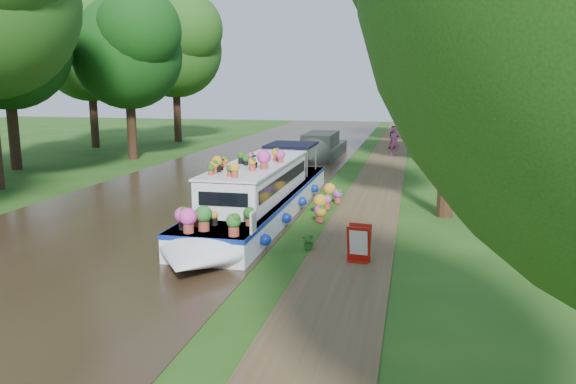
{
  "coord_description": "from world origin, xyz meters",
  "views": [
    {
      "loc": [
        2.68,
        -16.18,
        4.44
      ],
      "look_at": [
        -0.85,
        -0.46,
        1.3
      ],
      "focal_mm": 35.0,
      "sensor_mm": 36.0,
      "label": 1
    }
  ],
  "objects": [
    {
      "name": "canal_water",
      "position": [
        -6.0,
        0.0,
        0.01
      ],
      "size": [
        10.0,
        100.0,
        0.02
      ],
      "primitive_type": "cube",
      "color": "black",
      "rests_on": "ground"
    },
    {
      "name": "ground",
      "position": [
        0.0,
        0.0,
        0.0
      ],
      "size": [
        100.0,
        100.0,
        0.0
      ],
      "primitive_type": "plane",
      "color": "#1D4411",
      "rests_on": "ground"
    },
    {
      "name": "tree_near_overhang",
      "position": [
        3.79,
        3.06,
        6.6
      ],
      "size": [
        5.52,
        5.28,
        8.99
      ],
      "color": "black",
      "rests_on": "ground"
    },
    {
      "name": "towpath",
      "position": [
        1.2,
        0.0,
        0.01
      ],
      "size": [
        2.2,
        100.0,
        0.03
      ],
      "primitive_type": "cube",
      "color": "#483822",
      "rests_on": "ground"
    },
    {
      "name": "tree_near_mid",
      "position": [
        4.48,
        15.08,
        6.44
      ],
      "size": [
        6.9,
        6.6,
        9.4
      ],
      "color": "black",
      "rests_on": "ground"
    },
    {
      "name": "verge_plant",
      "position": [
        0.05,
        -1.82,
        0.23
      ],
      "size": [
        0.52,
        0.49,
        0.47
      ],
      "primitive_type": "imported",
      "rotation": [
        0.0,
        0.0,
        -0.34
      ],
      "color": "#2A6D20",
      "rests_on": "ground"
    },
    {
      "name": "tree_near_far",
      "position": [
        3.98,
        26.09,
        7.05
      ],
      "size": [
        7.59,
        7.26,
        10.3
      ],
      "color": "black",
      "rests_on": "ground"
    },
    {
      "name": "pedestrian_pink",
      "position": [
        1.53,
        19.03,
        0.89
      ],
      "size": [
        0.71,
        0.56,
        1.73
      ],
      "primitive_type": "imported",
      "rotation": [
        0.0,
        0.0,
        0.26
      ],
      "color": "#C95386",
      "rests_on": "towpath"
    },
    {
      "name": "tree_far_g",
      "position": [
        -17.52,
        9.09,
        6.79
      ],
      "size": [
        7.36,
        7.04,
        9.95
      ],
      "color": "black",
      "rests_on": "ground"
    },
    {
      "name": "pedestrian_dark",
      "position": [
        1.37,
        22.39,
        0.81
      ],
      "size": [
        0.81,
        0.66,
        1.55
      ],
      "primitive_type": "imported",
      "rotation": [
        0.0,
        0.0,
        0.1
      ],
      "color": "black",
      "rests_on": "towpath"
    },
    {
      "name": "tree_far_c",
      "position": [
        -13.52,
        14.08,
        6.52
      ],
      "size": [
        7.13,
        6.82,
        9.59
      ],
      "color": "black",
      "rests_on": "ground"
    },
    {
      "name": "second_boat",
      "position": [
        -2.75,
        17.06,
        0.6
      ],
      "size": [
        2.18,
        7.68,
        1.49
      ],
      "rotation": [
        0.0,
        0.0,
        -0.0
      ],
      "color": "black",
      "rests_on": "canal_water"
    },
    {
      "name": "tree_far_h",
      "position": [
        -19.02,
        19.09,
        7.14
      ],
      "size": [
        7.82,
        7.48,
        10.49
      ],
      "color": "black",
      "rests_on": "ground"
    },
    {
      "name": "sandwich_board",
      "position": [
        1.45,
        -2.6,
        0.45
      ],
      "size": [
        0.6,
        0.51,
        0.93
      ],
      "rotation": [
        0.0,
        0.0,
        -0.1
      ],
      "color": "#A9160C",
      "rests_on": "towpath"
    },
    {
      "name": "tree_far_d",
      "position": [
        -15.02,
        24.1,
        7.4
      ],
      "size": [
        8.05,
        7.7,
        10.85
      ],
      "color": "black",
      "rests_on": "ground"
    },
    {
      "name": "plant_boat",
      "position": [
        -2.25,
        1.28,
        0.85
      ],
      "size": [
        2.29,
        13.52,
        2.28
      ],
      "color": "white",
      "rests_on": "canal_water"
    }
  ]
}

